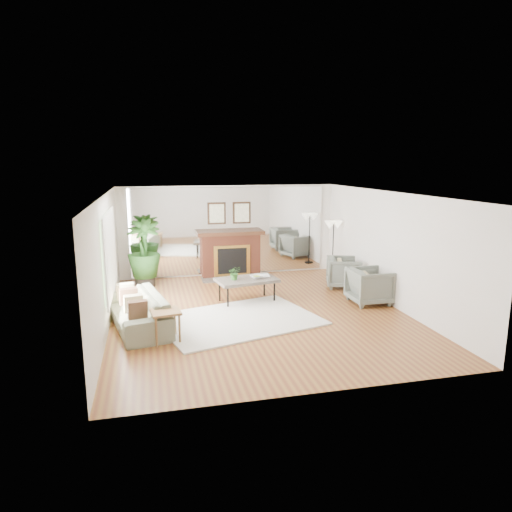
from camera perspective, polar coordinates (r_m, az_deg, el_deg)
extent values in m
plane|color=brown|center=(9.70, 0.32, -7.13)|extent=(7.00, 7.00, 0.00)
cube|color=silver|center=(9.16, -18.18, -0.75)|extent=(0.02, 7.00, 2.50)
cube|color=silver|center=(10.47, 16.43, 0.87)|extent=(0.02, 7.00, 2.50)
cube|color=silver|center=(12.74, -3.38, 3.17)|extent=(6.00, 0.02, 2.50)
cube|color=silver|center=(12.72, -3.36, 3.16)|extent=(5.40, 0.04, 2.40)
cube|color=#B2E09E|center=(9.52, -17.85, 0.35)|extent=(0.04, 2.40, 1.50)
cube|color=brown|center=(12.65, -3.18, 0.12)|extent=(1.60, 0.40, 1.20)
cube|color=gold|center=(12.47, -3.00, -0.60)|extent=(1.00, 0.04, 0.85)
cube|color=black|center=(12.45, -2.99, -0.62)|extent=(0.80, 0.04, 0.70)
cube|color=#635A4E|center=(12.44, -2.86, -2.83)|extent=(1.70, 0.55, 0.03)
cube|color=#452716|center=(12.52, -3.19, 2.89)|extent=(1.85, 0.46, 0.10)
cube|color=black|center=(12.56, -4.94, 5.33)|extent=(0.50, 0.04, 0.60)
cube|color=black|center=(12.68, -1.79, 5.43)|extent=(0.50, 0.04, 0.60)
cube|color=silver|center=(9.26, -2.27, -7.97)|extent=(3.52, 2.90, 0.03)
cube|color=#635A4E|center=(10.34, -1.15, -3.03)|extent=(1.46, 1.00, 0.07)
cylinder|color=black|center=(9.97, -3.54, -5.21)|extent=(0.04, 0.04, 0.47)
cylinder|color=black|center=(10.38, 2.31, -4.52)|extent=(0.04, 0.04, 0.47)
cylinder|color=black|center=(10.48, -4.57, -4.39)|extent=(0.04, 0.04, 0.47)
cylinder|color=black|center=(10.87, 1.04, -3.76)|extent=(0.04, 0.04, 0.47)
imported|color=slate|center=(9.11, -14.54, -6.64)|extent=(1.31, 2.34, 0.65)
imported|color=slate|center=(11.79, 10.94, -2.00)|extent=(1.07, 1.05, 0.77)
imported|color=slate|center=(10.57, 14.04, -3.64)|extent=(0.88, 0.85, 0.80)
cube|color=brown|center=(8.21, -11.26, -6.85)|extent=(0.56, 0.56, 0.04)
cylinder|color=brown|center=(8.09, -12.34, -9.28)|extent=(0.04, 0.04, 0.54)
cylinder|color=brown|center=(8.15, -9.53, -9.00)|extent=(0.04, 0.04, 0.54)
cylinder|color=brown|center=(8.46, -12.77, -8.36)|extent=(0.04, 0.04, 0.54)
cylinder|color=brown|center=(8.52, -10.09, -8.10)|extent=(0.04, 0.04, 0.54)
cylinder|color=black|center=(12.01, -13.67, -2.89)|extent=(0.50, 0.50, 0.36)
imported|color=#2E5F23|center=(11.83, -13.86, 0.90)|extent=(0.87, 0.87, 1.47)
cylinder|color=black|center=(12.80, 9.47, -2.55)|extent=(0.26, 0.26, 0.04)
cylinder|color=black|center=(12.64, 9.58, 0.69)|extent=(0.03, 0.03, 1.51)
cone|color=#F3ECCE|center=(12.49, 9.21, 3.85)|extent=(0.28, 0.28, 0.21)
cone|color=#F3ECCE|center=(12.58, 10.17, 3.87)|extent=(0.28, 0.28, 0.21)
imported|color=#2E5F23|center=(10.21, -2.70, -2.12)|extent=(0.29, 0.25, 0.31)
imported|color=brown|center=(10.35, 0.05, -2.61)|extent=(0.35, 0.35, 0.07)
imported|color=brown|center=(10.52, 0.39, -2.51)|extent=(0.26, 0.34, 0.02)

